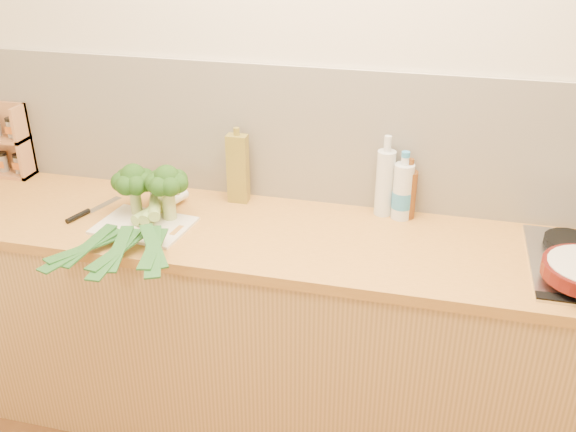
{
  "coord_description": "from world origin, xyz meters",
  "views": [
    {
      "loc": [
        0.39,
        -0.8,
        2.01
      ],
      "look_at": [
        -0.08,
        1.1,
        1.02
      ],
      "focal_mm": 40.0,
      "sensor_mm": 36.0,
      "label": 1
    }
  ],
  "objects": [
    {
      "name": "chopping_board",
      "position": [
        -0.64,
        1.12,
        0.91
      ],
      "size": [
        0.36,
        0.28,
        0.01
      ],
      "primitive_type": "cube",
      "rotation": [
        0.0,
        0.0,
        -0.11
      ],
      "color": "white",
      "rests_on": "counter"
    },
    {
      "name": "leek_front",
      "position": [
        -0.66,
        1.1,
        0.93
      ],
      "size": [
        0.27,
        0.69,
        0.04
      ],
      "rotation": [
        0.0,
        0.0,
        -0.31
      ],
      "color": "white",
      "rests_on": "chopping_board"
    },
    {
      "name": "leek_mid",
      "position": [
        -0.61,
        1.07,
        0.95
      ],
      "size": [
        0.11,
        0.67,
        0.04
      ],
      "rotation": [
        0.0,
        0.0,
        0.05
      ],
      "color": "white",
      "rests_on": "chopping_board"
    },
    {
      "name": "glass_bottle",
      "position": [
        0.21,
        1.44,
        1.03
      ],
      "size": [
        0.07,
        0.07,
        0.32
      ],
      "color": "silver",
      "rests_on": "counter"
    },
    {
      "name": "counter",
      "position": [
        0.0,
        1.2,
        0.45
      ],
      "size": [
        3.2,
        0.62,
        0.9
      ],
      "color": "tan",
      "rests_on": "ground"
    },
    {
      "name": "amber_bottle",
      "position": [
        0.3,
        1.43,
        1.0
      ],
      "size": [
        0.06,
        0.06,
        0.24
      ],
      "color": "brown",
      "rests_on": "counter"
    },
    {
      "name": "broccoli_left",
      "position": [
        -0.7,
        1.2,
        1.04
      ],
      "size": [
        0.16,
        0.17,
        0.2
      ],
      "color": "#9DAF66",
      "rests_on": "chopping_board"
    },
    {
      "name": "chefs_knife",
      "position": [
        -0.9,
        1.15,
        0.91
      ],
      "size": [
        0.11,
        0.27,
        0.02
      ],
      "rotation": [
        0.0,
        0.0,
        -0.3
      ],
      "color": "silver",
      "rests_on": "counter"
    },
    {
      "name": "oil_tin",
      "position": [
        -0.36,
        1.41,
        1.04
      ],
      "size": [
        0.08,
        0.05,
        0.31
      ],
      "color": "olive",
      "rests_on": "counter"
    },
    {
      "name": "spice_rack",
      "position": [
        -1.45,
        1.44,
        1.04
      ],
      "size": [
        0.27,
        0.11,
        0.32
      ],
      "color": "#C07D52",
      "rests_on": "counter"
    },
    {
      "name": "leek_back",
      "position": [
        -0.58,
        1.08,
        0.97
      ],
      "size": [
        0.32,
        0.66,
        0.04
      ],
      "rotation": [
        0.0,
        0.0,
        0.41
      ],
      "color": "white",
      "rests_on": "chopping_board"
    },
    {
      "name": "broccoli_right",
      "position": [
        -0.56,
        1.19,
        1.06
      ],
      "size": [
        0.16,
        0.16,
        0.21
      ],
      "color": "#9DAF66",
      "rests_on": "chopping_board"
    },
    {
      "name": "room_shell",
      "position": [
        0.0,
        1.49,
        1.17
      ],
      "size": [
        3.5,
        3.5,
        3.5
      ],
      "color": "beige",
      "rests_on": "ground"
    },
    {
      "name": "water_bottle",
      "position": [
        0.28,
        1.42,
        1.0
      ],
      "size": [
        0.08,
        0.08,
        0.25
      ],
      "color": "silver",
      "rests_on": "counter"
    }
  ]
}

